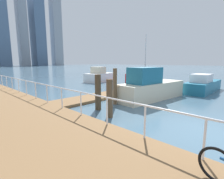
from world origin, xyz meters
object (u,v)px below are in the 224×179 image
at_px(moored_boat_2, 145,76).
at_px(moored_boat_3, 150,87).
at_px(moored_boat_0, 99,76).
at_px(moored_boat_1, 203,85).

height_order(moored_boat_2, moored_boat_3, moored_boat_2).
relative_size(moored_boat_0, moored_boat_1, 0.77).
distance_m(moored_boat_0, moored_boat_2, 6.44).
height_order(moored_boat_0, moored_boat_1, moored_boat_0).
xyz_separation_m(moored_boat_1, moored_boat_2, (3.05, 8.44, 0.17)).
relative_size(moored_boat_0, moored_boat_3, 0.75).
distance_m(moored_boat_0, moored_boat_3, 12.33).
relative_size(moored_boat_2, moored_boat_3, 1.05).
bearing_deg(moored_boat_3, moored_boat_0, 66.31).
bearing_deg(moored_boat_3, moored_boat_2, 35.16).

